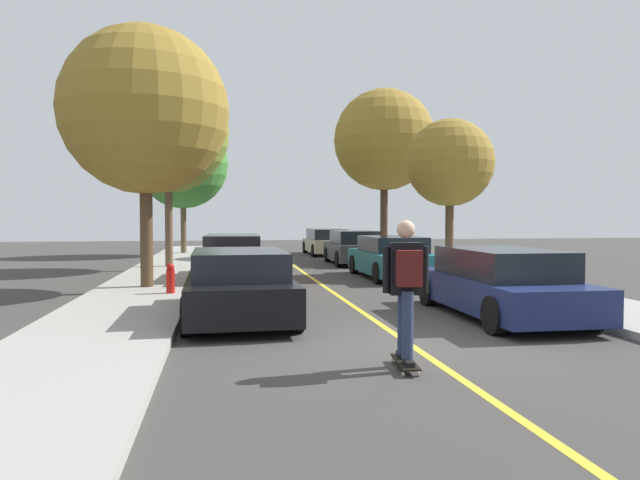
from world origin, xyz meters
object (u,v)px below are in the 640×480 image
object	(u,v)px
parked_car_right_nearest	(500,283)
fire_hydrant	(170,278)
street_tree_right_near	(384,140)
parked_car_right_far	(353,248)
parked_car_right_near	(392,258)
street_tree_left_far	(183,164)
parked_car_right_farthest	(326,242)
skateboard	(405,362)
parked_car_left_nearest	(239,285)
street_tree_left_near	(168,132)
street_tree_right_nearest	(450,163)
street_tree_left_nearest	(145,111)
skateboarder	(406,282)
parked_car_left_near	(233,258)

from	to	relation	value
parked_car_right_nearest	fire_hydrant	distance (m)	7.37
street_tree_right_near	fire_hydrant	xyz separation A→B (m)	(-8.66, -12.28, -5.01)
parked_car_right_far	parked_car_right_nearest	bearing A→B (deg)	-89.99
parked_car_right_near	street_tree_left_far	bearing A→B (deg)	120.59
parked_car_right_farthest	skateboard	bearing A→B (deg)	-97.68
parked_car_left_nearest	parked_car_right_near	size ratio (longest dim) A/B	0.93
parked_car_left_nearest	parked_car_right_farthest	xyz separation A→B (m)	(4.96, 18.26, 0.01)
street_tree_left_near	street_tree_right_nearest	distance (m)	10.04
street_tree_right_near	fire_hydrant	size ratio (longest dim) A/B	11.04
street_tree_left_nearest	skateboard	distance (m)	10.37
parked_car_left_nearest	skateboarder	world-z (taller)	skateboarder
street_tree_left_far	parked_car_right_near	bearing A→B (deg)	-59.41
street_tree_right_nearest	street_tree_right_near	bearing A→B (deg)	90.00
parked_car_right_near	parked_car_right_farthest	bearing A→B (deg)	90.00
street_tree_left_near	street_tree_right_nearest	bearing A→B (deg)	-19.66
parked_car_left_near	street_tree_left_far	world-z (taller)	street_tree_left_far
parked_car_left_near	parked_car_right_farthest	size ratio (longest dim) A/B	0.97
street_tree_right_near	street_tree_left_near	bearing A→B (deg)	-154.09
street_tree_left_far	skateboarder	distance (m)	23.35
parked_car_left_nearest	street_tree_left_near	distance (m)	11.82
parked_car_left_nearest	parked_car_left_near	xyz separation A→B (m)	(-0.00, 6.51, 0.05)
fire_hydrant	skateboard	xyz separation A→B (m)	(3.47, -6.92, -0.40)
parked_car_right_near	street_tree_left_far	distance (m)	14.61
parked_car_right_far	street_tree_left_nearest	bearing A→B (deg)	-133.30
street_tree_right_nearest	street_tree_right_near	distance (m)	8.10
parked_car_left_nearest	parked_car_right_farthest	size ratio (longest dim) A/B	0.91
parked_car_left_nearest	skateboard	size ratio (longest dim) A/B	4.84
parked_car_right_near	parked_car_right_farthest	size ratio (longest dim) A/B	0.97
parked_car_left_near	parked_car_right_near	size ratio (longest dim) A/B	1.00
parked_car_right_far	skateboarder	world-z (taller)	skateboarder
parked_car_left_near	parked_car_right_farthest	xyz separation A→B (m)	(4.96, 11.76, -0.04)
parked_car_left_nearest	skateboarder	xyz separation A→B (m)	(1.97, -3.90, 0.46)
street_tree_left_far	street_tree_right_near	bearing A→B (deg)	-20.34
parked_car_right_nearest	parked_car_left_nearest	bearing A→B (deg)	174.13
parked_car_left_nearest	parked_car_left_near	world-z (taller)	parked_car_left_near
street_tree_right_nearest	street_tree_right_near	world-z (taller)	street_tree_right_near
parked_car_right_nearest	street_tree_left_nearest	size ratio (longest dim) A/B	0.70
street_tree_right_nearest	skateboarder	size ratio (longest dim) A/B	2.84
parked_car_right_near	parked_car_right_far	distance (m)	5.40
parked_car_left_nearest	street_tree_left_far	distance (m)	19.34
parked_car_right_nearest	street_tree_right_near	world-z (taller)	street_tree_right_near
skateboarder	street_tree_left_nearest	bearing A→B (deg)	116.47
parked_car_right_near	parked_car_right_farthest	xyz separation A→B (m)	(0.00, 11.58, 0.02)
street_tree_right_nearest	fire_hydrant	size ratio (longest dim) A/B	7.19
parked_car_left_near	street_tree_right_nearest	world-z (taller)	street_tree_right_nearest
street_tree_left_nearest	street_tree_left_far	xyz separation A→B (m)	(0.00, 14.32, -0.04)
parked_car_right_far	street_tree_left_near	distance (m)	8.46
street_tree_left_far	parked_car_right_nearest	bearing A→B (deg)	-69.65
street_tree_left_near	street_tree_left_far	bearing A→B (deg)	90.00
parked_car_right_near	street_tree_right_near	size ratio (longest dim) A/B	0.58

